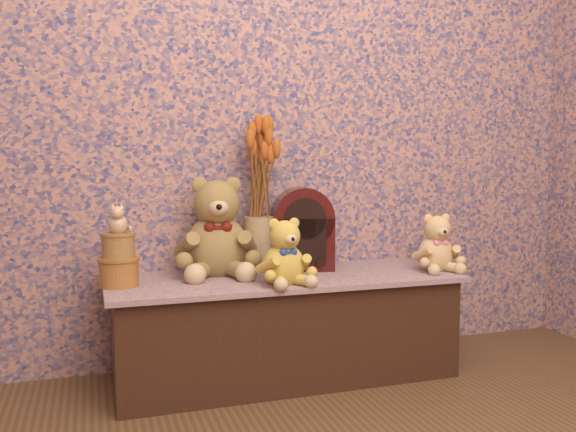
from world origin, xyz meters
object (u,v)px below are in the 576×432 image
teddy_medium (283,248)px  teddy_small (436,240)px  biscuit_tin_lower (119,273)px  teddy_large (217,222)px  ceramic_vase (259,244)px  cat_figurine (118,218)px  cathedral_radio (302,228)px

teddy_medium → teddy_small: bearing=-1.1°
biscuit_tin_lower → teddy_large: bearing=18.6°
teddy_medium → teddy_small: 0.69m
teddy_large → ceramic_vase: size_ratio=1.88×
teddy_medium → teddy_large: bearing=119.0°
teddy_large → biscuit_tin_lower: bearing=-154.5°
cat_figurine → teddy_small: bearing=1.3°
cathedral_radio → biscuit_tin_lower: (-0.75, -0.14, -0.12)m
teddy_medium → cathedral_radio: cathedral_radio is taller
teddy_small → biscuit_tin_lower: (-1.26, 0.07, -0.08)m
teddy_large → cat_figurine: bearing=-154.5°
teddy_medium → biscuit_tin_lower: bearing=159.6°
cathedral_radio → ceramic_vase: cathedral_radio is taller
ceramic_vase → teddy_large: bearing=-169.6°
teddy_large → cat_figurine: 0.41m
teddy_small → biscuit_tin_lower: size_ratio=1.82×
teddy_large → cathedral_radio: 0.37m
biscuit_tin_lower → cat_figurine: (0.00, 0.00, 0.20)m
teddy_medium → cat_figurine: 0.60m
biscuit_tin_lower → cathedral_radio: bearing=10.5°
cathedral_radio → cat_figurine: size_ratio=3.06×
biscuit_tin_lower → cat_figurine: size_ratio=1.24×
teddy_small → ceramic_vase: teddy_small is taller
teddy_small → teddy_medium: bearing=-168.5°
teddy_large → cathedral_radio: size_ratio=1.22×
teddy_large → teddy_medium: teddy_large is taller
ceramic_vase → cat_figurine: bearing=-164.0°
teddy_medium → cat_figurine: (-0.58, 0.14, 0.12)m
cathedral_radio → cat_figurine: bearing=-157.6°
teddy_medium → cathedral_radio: 0.33m
teddy_large → teddy_medium: 0.34m
biscuit_tin_lower → ceramic_vase: bearing=16.0°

